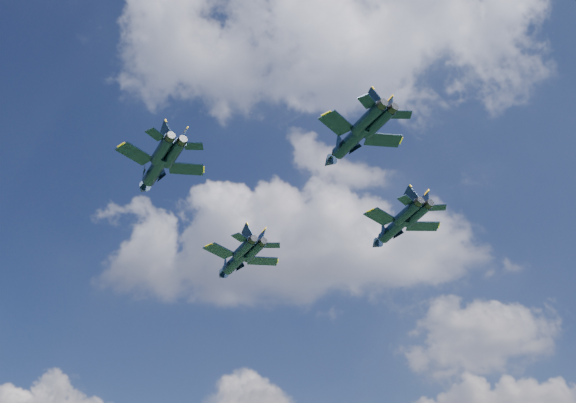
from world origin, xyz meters
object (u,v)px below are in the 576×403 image
(jet_lead, at_px, (235,262))
(jet_left, at_px, (155,170))
(jet_right, at_px, (393,229))
(jet_slot, at_px, (349,142))

(jet_lead, distance_m, jet_left, 26.32)
(jet_right, xyz_separation_m, jet_slot, (-5.02, -25.27, -0.64))
(jet_left, bearing_deg, jet_right, -3.80)
(jet_lead, height_order, jet_slot, jet_slot)
(jet_lead, height_order, jet_right, jet_right)
(jet_lead, distance_m, jet_slot, 36.24)
(jet_right, bearing_deg, jet_lead, 140.65)
(jet_left, bearing_deg, jet_slot, -44.37)
(jet_lead, bearing_deg, jet_slot, -89.62)
(jet_lead, relative_size, jet_slot, 1.11)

